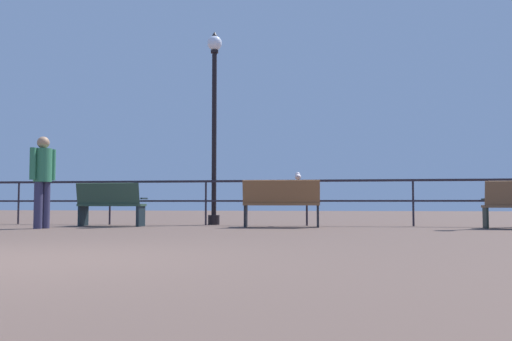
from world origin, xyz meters
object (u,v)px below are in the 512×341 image
Objects in this scene: bench_near_left at (110,202)px; bench_near_right at (281,201)px; seagull_on_rail at (298,176)px; lamppost_center at (214,108)px; person_at_railing at (43,176)px.

bench_near_right is at bearing -0.05° from bench_near_left.
seagull_on_rail reaches higher than bench_near_left.
bench_near_right is at bearing -34.71° from lamppost_center.
lamppost_center is (-1.67, 1.16, 2.16)m from bench_near_right.
lamppost_center is 12.12× the size of seagull_on_rail.
bench_near_right is 1.12m from seagull_on_rail.
bench_near_left is at bearing -166.85° from seagull_on_rail.
seagull_on_rail reaches higher than bench_near_right.
lamppost_center is 2.49× the size of person_at_railing.
seagull_on_rail is at bearing 23.48° from person_at_railing.
lamppost_center is at bearing 173.42° from seagull_on_rail.
bench_near_left is 3.69m from bench_near_right.
seagull_on_rail is at bearing 73.23° from bench_near_right.
lamppost_center reaches higher than bench_near_left.
person_at_railing is at bearing -127.10° from bench_near_left.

